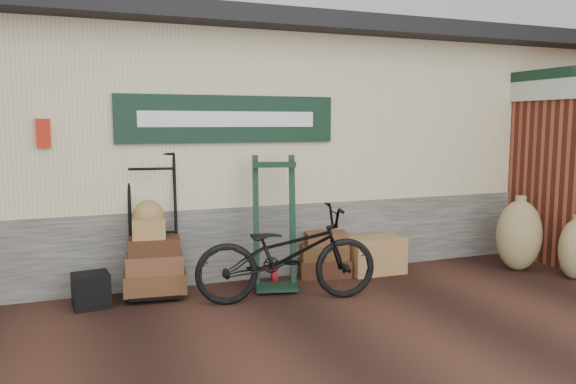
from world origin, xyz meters
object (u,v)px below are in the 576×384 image
Objects in this scene: wicker_hamper at (374,255)px; black_trunk at (91,290)px; green_barrow at (275,223)px; bicycle at (287,249)px; porter_trolley at (153,223)px; suitcase_stack at (324,254)px.

wicker_hamper is 1.97× the size of black_trunk.
green_barrow reaches higher than bicycle.
porter_trolley is 2.53× the size of suitcase_stack.
wicker_hamper is at bearing 21.50° from green_barrow.
black_trunk is at bearing -152.73° from porter_trolley.
porter_trolley is 0.82× the size of bicycle.
porter_trolley reaches higher than suitcase_stack.
green_barrow is 0.78× the size of bicycle.
porter_trolley is 2.15m from suitcase_stack.
bicycle is (-0.05, -0.51, -0.20)m from green_barrow.
suitcase_stack reaches higher than black_trunk.
porter_trolley is 2.81m from wicker_hamper.
bicycle reaches higher than black_trunk.
bicycle is at bearing -24.59° from porter_trolley.
bicycle is at bearing -155.10° from wicker_hamper.
green_barrow is (1.33, -0.28, -0.04)m from porter_trolley.
suitcase_stack is 1.76× the size of black_trunk.
black_trunk is (-2.77, -0.24, -0.10)m from suitcase_stack.
porter_trolley is 0.96m from black_trunk.
porter_trolley is 2.27× the size of wicker_hamper.
black_trunk is 0.18× the size of bicycle.
suitcase_stack is at bearing 6.44° from porter_trolley.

